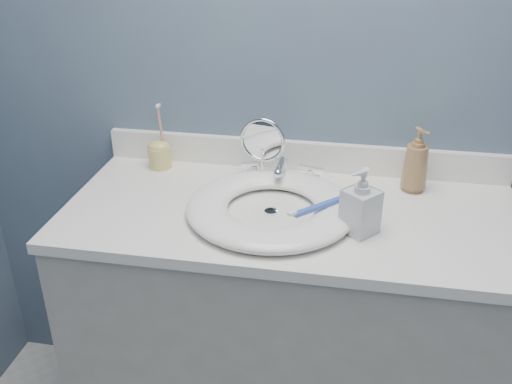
% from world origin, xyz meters
% --- Properties ---
extents(back_wall, '(2.20, 0.02, 2.40)m').
position_xyz_m(back_wall, '(0.00, 1.25, 1.20)').
color(back_wall, '#4B5871').
rests_on(back_wall, ground).
extents(vanity_cabinet, '(1.20, 0.55, 0.85)m').
position_xyz_m(vanity_cabinet, '(0.00, 0.97, 0.42)').
color(vanity_cabinet, '#AFA8A0').
rests_on(vanity_cabinet, ground).
extents(countertop, '(1.22, 0.57, 0.03)m').
position_xyz_m(countertop, '(0.00, 0.97, 0.86)').
color(countertop, white).
rests_on(countertop, vanity_cabinet).
extents(backsplash, '(1.22, 0.02, 0.09)m').
position_xyz_m(backsplash, '(0.00, 1.24, 0.93)').
color(backsplash, white).
rests_on(backsplash, countertop).
extents(basin, '(0.45, 0.45, 0.04)m').
position_xyz_m(basin, '(-0.05, 0.94, 0.90)').
color(basin, white).
rests_on(basin, countertop).
extents(drain, '(0.04, 0.04, 0.01)m').
position_xyz_m(drain, '(-0.05, 0.94, 0.88)').
color(drain, silver).
rests_on(drain, countertop).
extents(faucet, '(0.25, 0.13, 0.07)m').
position_xyz_m(faucet, '(-0.05, 1.14, 0.91)').
color(faucet, silver).
rests_on(faucet, countertop).
extents(makeup_mirror, '(0.13, 0.08, 0.20)m').
position_xyz_m(makeup_mirror, '(-0.11, 1.13, 0.99)').
color(makeup_mirror, silver).
rests_on(makeup_mirror, countertop).
extents(soap_bottle_amber, '(0.10, 0.10, 0.19)m').
position_xyz_m(soap_bottle_amber, '(0.33, 1.15, 0.97)').
color(soap_bottle_amber, '#956C43').
rests_on(soap_bottle_amber, countertop).
extents(soap_bottle_clear, '(0.11, 0.11, 0.17)m').
position_xyz_m(soap_bottle_clear, '(0.18, 0.89, 0.97)').
color(soap_bottle_clear, silver).
rests_on(soap_bottle_clear, countertop).
extents(toothbrush_holder, '(0.07, 0.07, 0.20)m').
position_xyz_m(toothbrush_holder, '(-0.43, 1.18, 0.93)').
color(toothbrush_holder, '#D5BF6A').
rests_on(toothbrush_holder, countertop).
extents(toothbrush_lying, '(0.13, 0.13, 0.02)m').
position_xyz_m(toothbrush_lying, '(0.07, 0.92, 0.92)').
color(toothbrush_lying, '#3250B3').
rests_on(toothbrush_lying, basin).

